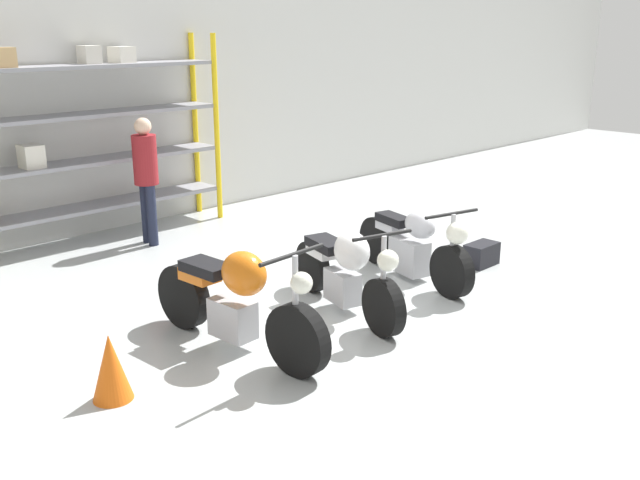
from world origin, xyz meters
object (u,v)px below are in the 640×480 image
motorcycle_orange (236,300)px  toolbox (481,254)px  person_browsing (146,171)px  traffic_cone (111,367)px  motorcycle_silver (414,246)px  motorcycle_white (346,270)px  shelving_rack (87,134)px

motorcycle_orange → toolbox: motorcycle_orange is taller
person_browsing → traffic_cone: person_browsing is taller
motorcycle_silver → traffic_cone: 3.90m
motorcycle_orange → motorcycle_white: motorcycle_orange is taller
toolbox → traffic_cone: (-4.90, 0.19, 0.14)m
motorcycle_orange → traffic_cone: bearing=-92.7°
toolbox → motorcycle_white: bearing=176.5°
motorcycle_white → motorcycle_silver: bearing=110.8°
shelving_rack → traffic_cone: size_ratio=6.86×
shelving_rack → traffic_cone: (-2.06, -4.21, -1.17)m
motorcycle_white → toolbox: (2.28, -0.14, -0.31)m
toolbox → motorcycle_silver: bearing=164.7°
shelving_rack → motorcycle_silver: shelving_rack is taller
motorcycle_silver → motorcycle_white: bearing=-70.3°
toolbox → motorcycle_orange: bearing=176.7°
motorcycle_orange → traffic_cone: 1.29m
person_browsing → toolbox: bearing=129.5°
shelving_rack → person_browsing: bearing=-60.3°
motorcycle_silver → toolbox: bearing=88.3°
motorcycle_orange → motorcycle_silver: 2.63m
shelving_rack → motorcycle_white: 4.41m
motorcycle_orange → traffic_cone: (-1.27, -0.03, -0.20)m
motorcycle_silver → person_browsing: 3.72m
shelving_rack → motorcycle_orange: shelving_rack is taller
shelving_rack → motorcycle_silver: bearing=-66.0°
toolbox → traffic_cone: bearing=177.8°
motorcycle_silver → traffic_cone: bearing=-75.1°
shelving_rack → motorcycle_silver: (1.84, -4.12, -1.04)m
person_browsing → motorcycle_white: bearing=98.3°
shelving_rack → motorcycle_orange: bearing=-100.7°
motorcycle_orange → person_browsing: size_ratio=1.27×
motorcycle_orange → person_browsing: bearing=156.7°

